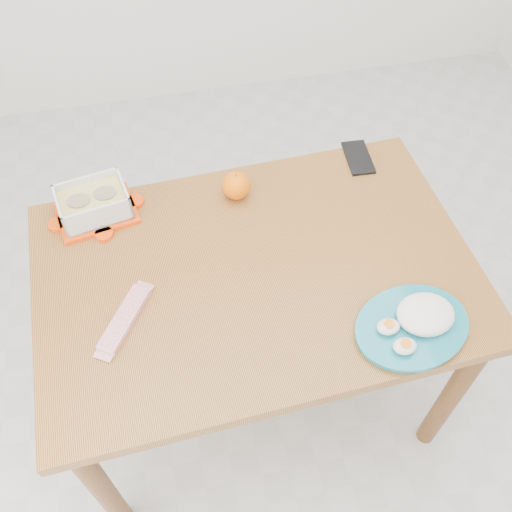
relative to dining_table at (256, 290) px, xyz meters
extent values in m
plane|color=#B7B7B2|center=(0.15, 0.07, -0.65)|extent=(3.50, 3.50, 0.00)
cube|color=#A9722F|center=(0.00, 0.00, 0.08)|extent=(1.22, 0.85, 0.04)
cylinder|color=brown|center=(-0.51, -0.36, -0.29)|extent=(0.06, 0.06, 0.71)
cylinder|color=brown|center=(0.55, -0.31, -0.29)|extent=(0.06, 0.06, 0.71)
cylinder|color=brown|center=(-0.55, 0.31, -0.29)|extent=(0.06, 0.06, 0.71)
cylinder|color=brown|center=(0.51, 0.36, -0.29)|extent=(0.06, 0.06, 0.71)
cube|color=#FF4307|center=(-0.41, 0.29, 0.11)|extent=(0.25, 0.20, 0.01)
cube|color=silver|center=(-0.41, 0.29, 0.15)|extent=(0.22, 0.17, 0.08)
cube|color=tan|center=(-0.41, 0.29, 0.15)|extent=(0.20, 0.16, 0.05)
cylinder|color=#998964|center=(-0.45, 0.28, 0.16)|extent=(0.08, 0.08, 0.02)
cylinder|color=#998964|center=(-0.37, 0.30, 0.16)|extent=(0.08, 0.08, 0.02)
sphere|color=#FF6A05|center=(0.00, 0.28, 0.14)|extent=(0.08, 0.08, 0.08)
cylinder|color=#187588|center=(0.34, -0.26, 0.11)|extent=(0.35, 0.35, 0.02)
ellipsoid|color=silver|center=(0.38, -0.25, 0.15)|extent=(0.17, 0.16, 0.06)
ellipsoid|color=silver|center=(0.28, -0.26, 0.13)|extent=(0.07, 0.06, 0.03)
ellipsoid|color=silver|center=(0.30, -0.32, 0.13)|extent=(0.07, 0.06, 0.03)
cube|color=red|center=(-0.36, -0.09, 0.11)|extent=(0.15, 0.19, 0.02)
cube|color=black|center=(0.41, 0.35, 0.10)|extent=(0.08, 0.15, 0.01)
camera|label=1|loc=(-0.19, -0.88, 1.35)|focal=40.00mm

